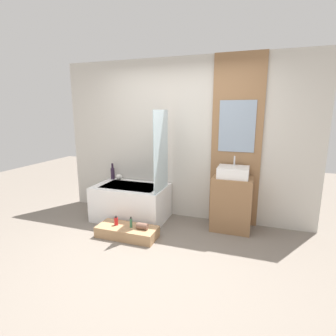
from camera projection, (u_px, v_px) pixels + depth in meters
name	position (u px, v px, depth m)	size (l,w,h in m)	color
ground_plane	(145.00, 263.00, 3.11)	(12.00, 12.00, 0.00)	slate
wall_tiled_back	(182.00, 140.00, 4.30)	(4.20, 0.06, 2.60)	beige
wall_wood_accent	(236.00, 141.00, 3.97)	(0.75, 0.04, 2.60)	#8E6642
bathtub	(131.00, 202.00, 4.36)	(1.18, 0.75, 0.57)	white
glass_shower_screen	(161.00, 151.00, 3.93)	(0.01, 0.58, 1.22)	silver
wooden_step_bench	(127.00, 232.00, 3.76)	(0.87, 0.37, 0.15)	#A87F56
vanity_cabinet	(232.00, 203.00, 3.94)	(0.58, 0.44, 0.81)	#8E6642
sink	(233.00, 172.00, 3.84)	(0.44, 0.36, 0.30)	white
vase_tall_dark	(113.00, 173.00, 4.70)	(0.07, 0.07, 0.29)	#2D1E33
vase_round_light	(119.00, 177.00, 4.65)	(0.11, 0.11, 0.11)	silver
bottle_soap_primary	(116.00, 221.00, 3.78)	(0.05, 0.05, 0.14)	red
bottle_soap_secondary	(131.00, 223.00, 3.70)	(0.04, 0.04, 0.16)	#38704C
towel_roll	(142.00, 226.00, 3.65)	(0.09, 0.09, 0.16)	brown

